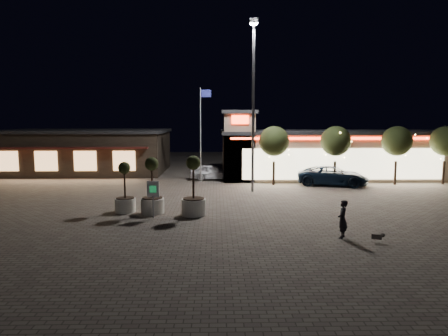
{
  "coord_description": "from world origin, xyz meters",
  "views": [
    {
      "loc": [
        -0.72,
        -21.08,
        5.25
      ],
      "look_at": [
        -0.15,
        6.0,
        2.0
      ],
      "focal_mm": 32.0,
      "sensor_mm": 36.0,
      "label": 1
    }
  ],
  "objects_px": {
    "pedestrian": "(342,219)",
    "pickup_truck": "(333,176)",
    "planter_left": "(125,197)",
    "white_sedan": "(212,172)",
    "planter_mid": "(194,197)",
    "valet_sign": "(153,192)"
  },
  "relations": [
    {
      "from": "pedestrian",
      "to": "pickup_truck",
      "type": "bearing_deg",
      "value": -167.08
    },
    {
      "from": "pickup_truck",
      "to": "planter_left",
      "type": "xyz_separation_m",
      "value": [
        -14.71,
        -9.19,
        0.12
      ]
    },
    {
      "from": "pickup_truck",
      "to": "pedestrian",
      "type": "xyz_separation_m",
      "value": [
        -3.84,
        -14.52,
        0.08
      ]
    },
    {
      "from": "white_sedan",
      "to": "planter_mid",
      "type": "bearing_deg",
      "value": 172.32
    },
    {
      "from": "pickup_truck",
      "to": "valet_sign",
      "type": "bearing_deg",
      "value": 145.62
    },
    {
      "from": "pedestrian",
      "to": "planter_mid",
      "type": "height_order",
      "value": "planter_mid"
    },
    {
      "from": "pickup_truck",
      "to": "pedestrian",
      "type": "relative_size",
      "value": 3.26
    },
    {
      "from": "pickup_truck",
      "to": "planter_left",
      "type": "height_order",
      "value": "planter_left"
    },
    {
      "from": "white_sedan",
      "to": "pedestrian",
      "type": "bearing_deg",
      "value": -165.12
    },
    {
      "from": "planter_left",
      "to": "planter_mid",
      "type": "distance_m",
      "value": 4.06
    },
    {
      "from": "pickup_truck",
      "to": "planter_mid",
      "type": "bearing_deg",
      "value": 148.95
    },
    {
      "from": "white_sedan",
      "to": "planter_left",
      "type": "relative_size",
      "value": 1.38
    },
    {
      "from": "pedestrian",
      "to": "planter_mid",
      "type": "relative_size",
      "value": 0.52
    },
    {
      "from": "planter_left",
      "to": "valet_sign",
      "type": "relative_size",
      "value": 1.44
    },
    {
      "from": "planter_left",
      "to": "valet_sign",
      "type": "height_order",
      "value": "planter_left"
    },
    {
      "from": "pickup_truck",
      "to": "white_sedan",
      "type": "relative_size",
      "value": 1.4
    },
    {
      "from": "pickup_truck",
      "to": "planter_left",
      "type": "bearing_deg",
      "value": 137.91
    },
    {
      "from": "pedestrian",
      "to": "valet_sign",
      "type": "bearing_deg",
      "value": -85.29
    },
    {
      "from": "pickup_truck",
      "to": "white_sedan",
      "type": "xyz_separation_m",
      "value": [
        -9.79,
        3.27,
        -0.1
      ]
    },
    {
      "from": "pedestrian",
      "to": "valet_sign",
      "type": "xyz_separation_m",
      "value": [
        -9.03,
        3.83,
        0.56
      ]
    },
    {
      "from": "planter_mid",
      "to": "valet_sign",
      "type": "xyz_separation_m",
      "value": [
        -2.13,
        -0.66,
        0.39
      ]
    },
    {
      "from": "pedestrian",
      "to": "planter_left",
      "type": "xyz_separation_m",
      "value": [
        -10.87,
        5.33,
        0.04
      ]
    }
  ]
}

